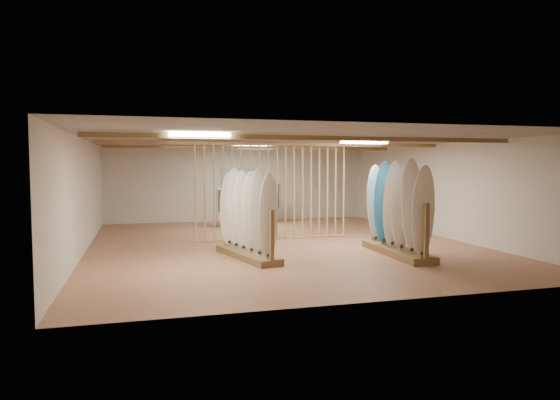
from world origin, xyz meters
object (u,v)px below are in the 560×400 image
object	(u,v)px
shopper_a	(262,204)
shopper_b	(244,200)
rack_left	(247,228)
clothing_rack_b	(261,196)
clothing_rack_a	(236,201)
rack_right	(397,223)

from	to	relation	value
shopper_a	shopper_b	distance (m)	1.09
rack_left	clothing_rack_b	distance (m)	6.71
shopper_b	rack_left	bearing A→B (deg)	-103.17
rack_left	clothing_rack_a	xyz separation A→B (m)	(0.86, 6.07, 0.19)
clothing_rack_a	rack_right	bearing A→B (deg)	-77.11
rack_left	shopper_b	xyz separation A→B (m)	(0.98, 5.30, 0.29)
rack_right	clothing_rack_a	size ratio (longest dim) A/B	2.04
clothing_rack_b	rack_left	bearing A→B (deg)	-123.21
rack_left	shopper_a	world-z (taller)	rack_left
rack_right	clothing_rack_a	xyz separation A→B (m)	(-2.67, 6.63, 0.12)
rack_right	shopper_b	xyz separation A→B (m)	(-2.55, 5.86, 0.22)
rack_right	shopper_b	distance (m)	6.39
shopper_a	shopper_b	xyz separation A→B (m)	(-0.41, 1.01, 0.09)
rack_right	shopper_a	world-z (taller)	rack_right
clothing_rack_b	shopper_b	size ratio (longest dim) A/B	0.80
shopper_a	shopper_b	size ratio (longest dim) A/B	0.91
rack_left	clothing_rack_b	size ratio (longest dim) A/B	1.64
rack_left	clothing_rack_b	bearing A→B (deg)	60.62
clothing_rack_b	shopper_a	xyz separation A→B (m)	(-0.46, -2.14, -0.13)
rack_right	clothing_rack_b	world-z (taller)	rack_right
rack_left	shopper_a	bearing A→B (deg)	58.69
clothing_rack_a	shopper_b	xyz separation A→B (m)	(0.12, -0.77, 0.10)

